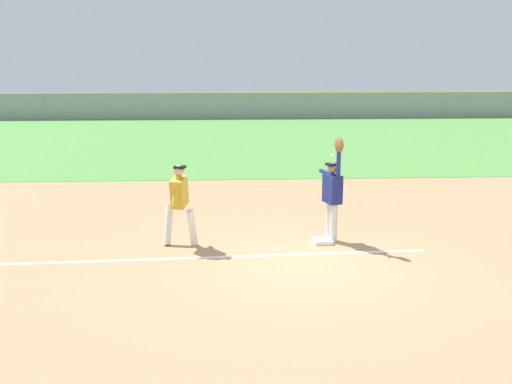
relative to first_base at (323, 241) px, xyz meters
name	(u,v)px	position (x,y,z in m)	size (l,w,h in m)	color
ground_plane	(307,266)	(-0.54, -1.39, -0.04)	(82.83, 82.83, 0.00)	tan
outfield_grass	(257,139)	(-0.54, 16.44, -0.04)	(51.47, 19.49, 0.01)	#549342
chalk_foul_line	(127,260)	(-4.00, -0.90, -0.04)	(12.00, 0.10, 0.01)	white
first_base	(323,241)	(0.00, 0.00, 0.00)	(0.38, 0.38, 0.08)	white
fielder	(333,190)	(0.20, 0.11, 1.08)	(0.41, 0.88, 2.28)	silver
runner	(179,199)	(-3.02, -0.02, 0.96)	(0.75, 0.84, 1.72)	white
baseball	(332,156)	(0.13, -0.07, 1.85)	(0.07, 0.07, 0.07)	white
outfield_fence	(249,106)	(-0.54, 26.19, 0.80)	(51.55, 0.08, 1.67)	#93999E
parked_car_black	(150,103)	(-7.38, 30.51, 0.63)	(4.53, 2.38, 1.25)	black
parked_car_green	(240,103)	(-0.97, 30.17, 0.63)	(4.47, 2.24, 1.25)	#1E6B33
parked_car_blue	(330,103)	(5.49, 30.14, 0.63)	(4.56, 2.45, 1.25)	#23389E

